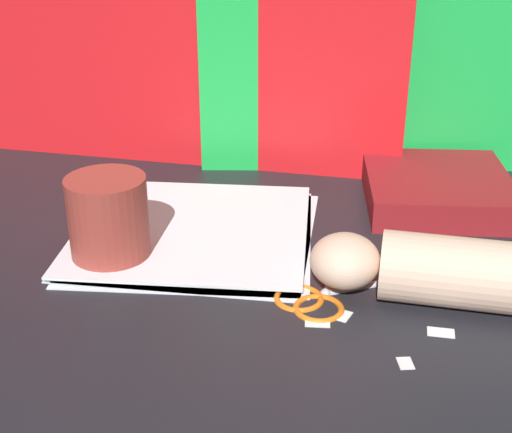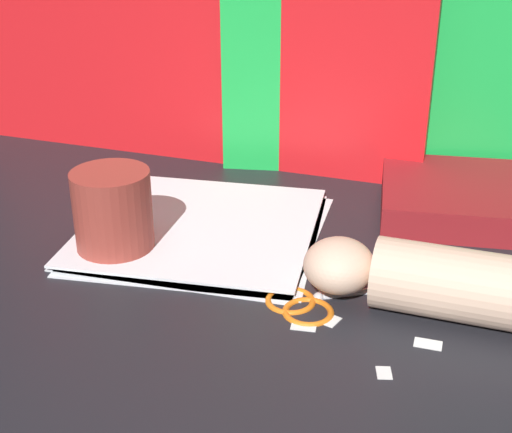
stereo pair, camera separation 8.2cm
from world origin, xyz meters
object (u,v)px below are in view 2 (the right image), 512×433
Objects in this scene: paper_stack at (202,229)px; scissors at (316,295)px; mug at (113,213)px; hand_forearm at (453,284)px; book_closed at (455,197)px.

scissors is (0.17, -0.13, -0.00)m from paper_stack.
mug is at bearing 167.53° from scissors.
hand_forearm is 2.94× the size of mug.
scissors is at bearing -12.47° from mug.
hand_forearm is at bearing -23.63° from paper_stack.
mug is (-0.41, -0.21, 0.03)m from book_closed.
paper_stack is at bearing 40.74° from mug.
hand_forearm is at bearing -93.03° from book_closed.
paper_stack is 0.21m from scissors.
scissors is 0.14m from hand_forearm.
scissors is 0.58× the size of hand_forearm.
paper_stack is 0.12m from mug.
hand_forearm is at bearing -1.27° from scissors.
book_closed reaches higher than scissors.
paper_stack is 1.71× the size of scissors.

